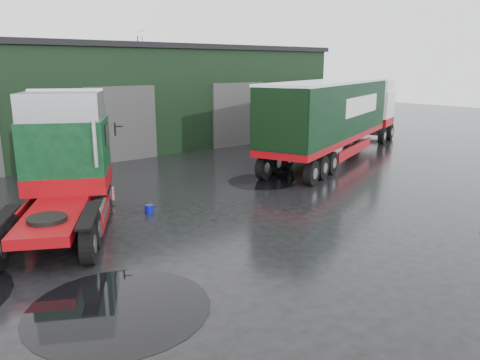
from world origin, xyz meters
name	(u,v)px	position (x,y,z in m)	size (l,w,h in m)	color
ground	(269,243)	(0.00, 0.00, 0.00)	(100.00, 100.00, 0.00)	black
warehouse	(79,97)	(2.00, 20.00, 3.16)	(32.40, 12.40, 6.30)	black
hero_tractor	(56,167)	(-4.50, 4.50, 2.14)	(2.93, 6.89, 4.28)	#0C361B
lorry_right	(329,121)	(10.56, 6.90, 2.17)	(2.85, 16.48, 4.33)	white
wash_bucket	(149,209)	(-1.35, 4.78, 0.14)	(0.30, 0.30, 0.28)	#0709A6
tree_back_b	(126,80)	(10.00, 30.00, 3.75)	(4.40, 4.40, 7.50)	black
puddle_0	(119,309)	(-5.07, -0.83, 0.00)	(3.94, 3.94, 0.01)	black
puddle_1	(262,181)	(4.77, 5.70, 0.00)	(3.06, 3.06, 0.01)	black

